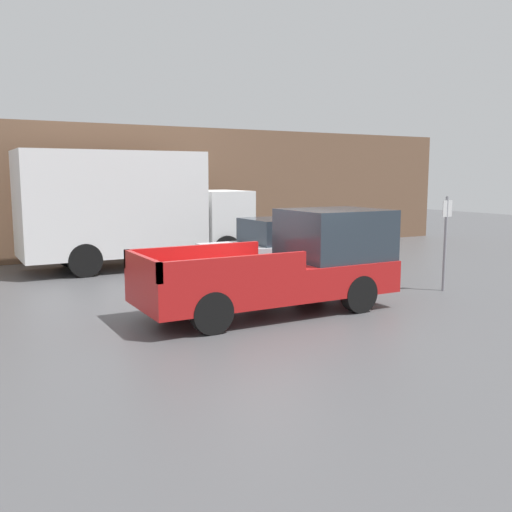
{
  "coord_description": "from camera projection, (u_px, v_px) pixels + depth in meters",
  "views": [
    {
      "loc": [
        -6.1,
        -9.99,
        2.85
      ],
      "look_at": [
        0.02,
        1.04,
        1.06
      ],
      "focal_mm": 40.0,
      "sensor_mm": 36.0,
      "label": 1
    }
  ],
  "objects": [
    {
      "name": "ground_plane",
      "position": [
        279.0,
        312.0,
        11.98
      ],
      "size": [
        60.0,
        60.0,
        0.0
      ],
      "primitive_type": "plane",
      "color": "#4C4C4F"
    },
    {
      "name": "building_wall",
      "position": [
        136.0,
        191.0,
        20.03
      ],
      "size": [
        28.0,
        0.15,
        4.58
      ],
      "color": "brown",
      "rests_on": "ground"
    },
    {
      "name": "pickup_truck",
      "position": [
        290.0,
        264.0,
        12.01
      ],
      "size": [
        5.45,
        2.02,
        2.11
      ],
      "color": "red",
      "rests_on": "ground"
    },
    {
      "name": "car",
      "position": [
        288.0,
        248.0,
        15.66
      ],
      "size": [
        4.63,
        1.92,
        1.69
      ],
      "color": "silver",
      "rests_on": "ground"
    },
    {
      "name": "delivery_truck",
      "position": [
        129.0,
        207.0,
        17.51
      ],
      "size": [
        7.06,
        2.39,
        3.55
      ],
      "color": "white",
      "rests_on": "ground"
    },
    {
      "name": "parking_sign",
      "position": [
        445.0,
        238.0,
        14.0
      ],
      "size": [
        0.3,
        0.07,
        2.34
      ],
      "color": "gray",
      "rests_on": "ground"
    }
  ]
}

